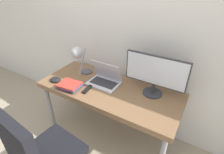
{
  "coord_description": "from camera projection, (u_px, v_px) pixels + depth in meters",
  "views": [
    {
      "loc": [
        0.84,
        -1.01,
        1.82
      ],
      "look_at": [
        0.06,
        0.3,
        0.91
      ],
      "focal_mm": 28.0,
      "sensor_mm": 36.0,
      "label": 1
    }
  ],
  "objects": [
    {
      "name": "office_chair",
      "position": [
        40.0,
        154.0,
        1.41
      ],
      "size": [
        0.55,
        0.56,
        1.03
      ],
      "color": "black",
      "rests_on": "ground_plane"
    },
    {
      "name": "wall_back",
      "position": [
        127.0,
        28.0,
        1.91
      ],
      "size": [
        8.0,
        0.05,
        2.6
      ],
      "color": "silver",
      "rests_on": "ground_plane"
    },
    {
      "name": "game_controller",
      "position": [
        55.0,
        80.0,
        2.04
      ],
      "size": [
        0.14,
        0.11,
        0.04
      ],
      "color": "black",
      "rests_on": "desk"
    },
    {
      "name": "tv_remote",
      "position": [
        87.0,
        89.0,
        1.88
      ],
      "size": [
        0.06,
        0.16,
        0.02
      ],
      "color": "black",
      "rests_on": "desk"
    },
    {
      "name": "desk",
      "position": [
        109.0,
        93.0,
        1.95
      ],
      "size": [
        1.57,
        0.66,
        0.73
      ],
      "color": "brown",
      "rests_on": "ground_plane"
    },
    {
      "name": "desk_lamp",
      "position": [
        78.0,
        55.0,
        1.99
      ],
      "size": [
        0.14,
        0.28,
        0.39
      ],
      "color": "#4C4C51",
      "rests_on": "desk"
    },
    {
      "name": "ground_plane",
      "position": [
        95.0,
        153.0,
        2.05
      ],
      "size": [
        12.0,
        12.0,
        0.0
      ],
      "primitive_type": "plane",
      "color": "tan"
    },
    {
      "name": "laptop",
      "position": [
        105.0,
        79.0,
        1.98
      ],
      "size": [
        0.35,
        0.25,
        0.25
      ],
      "color": "silver",
      "rests_on": "desk"
    },
    {
      "name": "monitor",
      "position": [
        155.0,
        73.0,
        1.71
      ],
      "size": [
        0.62,
        0.2,
        0.43
      ],
      "color": "#333338",
      "rests_on": "desk"
    },
    {
      "name": "book_stack",
      "position": [
        70.0,
        85.0,
        1.91
      ],
      "size": [
        0.26,
        0.21,
        0.06
      ],
      "color": "#753384",
      "rests_on": "desk"
    }
  ]
}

